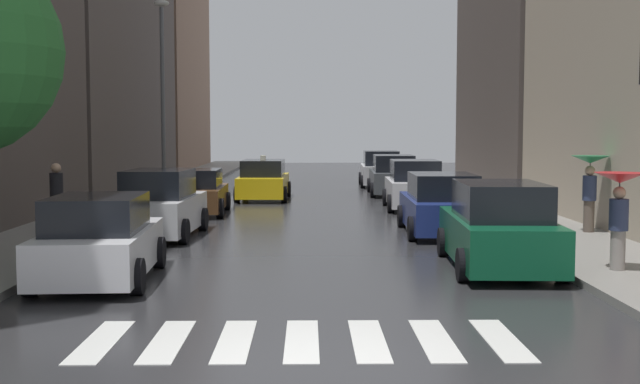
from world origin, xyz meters
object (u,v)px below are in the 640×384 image
object	(u,v)px
parked_car_right_fourth	(393,176)
lamp_post_left	(163,86)
pedestrian_by_kerb	(619,200)
parked_car_left_third	(195,193)
parked_car_left_nearest	(99,241)
pedestrian_far_side	(57,194)
taxi_midroad	(264,181)
parked_car_left_second	(160,206)
parked_car_right_nearest	(498,228)
parked_car_right_second	(441,206)
parked_car_right_third	(414,186)
pedestrian_foreground	(590,177)
parked_car_right_fifth	(381,170)

from	to	relation	value
parked_car_right_fourth	lamp_post_left	distance (m)	10.67
parked_car_right_fourth	pedestrian_by_kerb	bearing A→B (deg)	-171.73
parked_car_left_third	pedestrian_by_kerb	distance (m)	15.28
parked_car_left_nearest	parked_car_right_fourth	world-z (taller)	parked_car_right_fourth
pedestrian_far_side	taxi_midroad	bearing A→B (deg)	178.87
parked_car_left_nearest	pedestrian_far_side	world-z (taller)	pedestrian_far_side
parked_car_left_second	pedestrian_far_side	size ratio (longest dim) A/B	2.36
parked_car_right_nearest	parked_car_right_second	bearing A→B (deg)	5.42
parked_car_right_third	pedestrian_by_kerb	xyz separation A→B (m)	(2.15, -13.28, 0.67)
parked_car_right_fourth	taxi_midroad	bearing A→B (deg)	113.30
parked_car_left_second	pedestrian_by_kerb	distance (m)	11.56
taxi_midroad	lamp_post_left	bearing A→B (deg)	110.96
parked_car_left_second	pedestrian_foreground	world-z (taller)	pedestrian_foreground
parked_car_right_fourth	taxi_midroad	world-z (taller)	taxi_midroad
parked_car_right_nearest	lamp_post_left	bearing A→B (deg)	35.13
parked_car_left_second	lamp_post_left	world-z (taller)	lamp_post_left
parked_car_left_second	parked_car_right_second	world-z (taller)	parked_car_left_second
parked_car_left_second	pedestrian_far_side	world-z (taller)	pedestrian_far_side
parked_car_left_second	parked_car_right_third	xyz separation A→B (m)	(7.72, 7.30, -0.01)
parked_car_left_second	pedestrian_by_kerb	size ratio (longest dim) A/B	2.24
parked_car_left_third	parked_car_left_second	bearing A→B (deg)	177.99
parked_car_right_fifth	lamp_post_left	size ratio (longest dim) A/B	0.57
parked_car_left_third	parked_car_right_nearest	bearing A→B (deg)	-145.21
parked_car_right_nearest	lamp_post_left	size ratio (longest dim) A/B	0.62
parked_car_right_fifth	taxi_midroad	size ratio (longest dim) A/B	0.94
parked_car_right_fourth	pedestrian_far_side	world-z (taller)	pedestrian_far_side
parked_car_left_nearest	parked_car_right_third	xyz separation A→B (m)	(7.72, 13.49, 0.06)
parked_car_left_second	parked_car_left_third	distance (m)	5.75
parked_car_right_fifth	pedestrian_foreground	xyz separation A→B (m)	(3.74, -19.28, 0.77)
parked_car_right_fifth	pedestrian_by_kerb	bearing A→B (deg)	-172.94
parked_car_right_second	parked_car_right_fourth	xyz separation A→B (m)	(0.09, 13.13, 0.04)
parked_car_right_fifth	parked_car_right_second	bearing A→B (deg)	-178.25
parked_car_right_fourth	parked_car_left_third	bearing A→B (deg)	138.08
parked_car_left_third	parked_car_right_second	world-z (taller)	parked_car_right_second
parked_car_right_second	pedestrian_far_side	xyz separation A→B (m)	(-10.52, 0.23, 0.31)
parked_car_right_nearest	taxi_midroad	bearing A→B (deg)	21.99
parked_car_left_third	parked_car_right_second	distance (m)	9.11
parked_car_left_second	parked_car_right_nearest	distance (m)	9.24
parked_car_left_nearest	lamp_post_left	bearing A→B (deg)	3.31
parked_car_left_nearest	parked_car_right_third	size ratio (longest dim) A/B	1.02
parked_car_left_second	parked_car_right_nearest	world-z (taller)	parked_car_left_second
pedestrian_by_kerb	parked_car_left_second	bearing A→B (deg)	-104.44
parked_car_left_second	parked_car_right_fifth	world-z (taller)	parked_car_left_second
parked_car_right_second	pedestrian_foreground	size ratio (longest dim) A/B	2.24
parked_car_left_nearest	parked_car_right_nearest	bearing A→B (deg)	-83.65
pedestrian_by_kerb	parked_car_right_fourth	bearing A→B (deg)	-156.77
pedestrian_foreground	parked_car_left_second	bearing A→B (deg)	70.96
parked_car_right_second	taxi_midroad	xyz separation A→B (m)	(-5.46, 10.94, -0.01)
parked_car_left_nearest	pedestrian_foreground	distance (m)	12.81
parked_car_right_third	pedestrian_foreground	distance (m)	8.43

